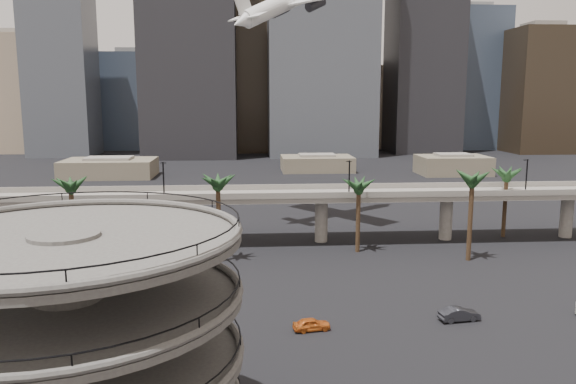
{
  "coord_description": "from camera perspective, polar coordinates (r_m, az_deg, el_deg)",
  "views": [
    {
      "loc": [
        -1.54,
        -38.85,
        24.55
      ],
      "look_at": [
        3.29,
        28.0,
        13.3
      ],
      "focal_mm": 35.0,
      "sensor_mm": 36.0,
      "label": 1
    }
  ],
  "objects": [
    {
      "name": "parking_ramp",
      "position": [
        39.52,
        -21.22,
        -13.0
      ],
      "size": [
        22.2,
        22.2,
        17.35
      ],
      "color": "#4B4846",
      "rests_on": "ground"
    },
    {
      "name": "overpass",
      "position": [
        95.42,
        -3.14,
        -0.88
      ],
      "size": [
        130.0,
        9.3,
        14.7
      ],
      "color": "slate",
      "rests_on": "ground"
    },
    {
      "name": "palm_trees",
      "position": [
        88.02,
        4.49,
        0.84
      ],
      "size": [
        76.4,
        18.4,
        14.0
      ],
      "color": "#45311D",
      "rests_on": "ground"
    },
    {
      "name": "low_buildings",
      "position": [
        182.63,
        -1.46,
        2.7
      ],
      "size": [
        135.0,
        27.5,
        6.8
      ],
      "color": "#625B48",
      "rests_on": "ground"
    },
    {
      "name": "skyline",
      "position": [
        257.11,
        -0.42,
        13.56
      ],
      "size": [
        269.0,
        86.0,
        116.66
      ],
      "color": "#86735C",
      "rests_on": "ground"
    },
    {
      "name": "car_a",
      "position": [
        61.6,
        2.41,
        -13.27
      ],
      "size": [
        4.22,
        2.25,
        1.37
      ],
      "primitive_type": "imported",
      "rotation": [
        0.0,
        0.0,
        1.74
      ],
      "color": "#C35C1B",
      "rests_on": "ground"
    },
    {
      "name": "car_b",
      "position": [
        66.76,
        17.01,
        -11.78
      ],
      "size": [
        4.8,
        2.26,
        1.52
      ],
      "primitive_type": "imported",
      "rotation": [
        0.0,
        0.0,
        1.72
      ],
      "color": "#222328",
      "rests_on": "ground"
    }
  ]
}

